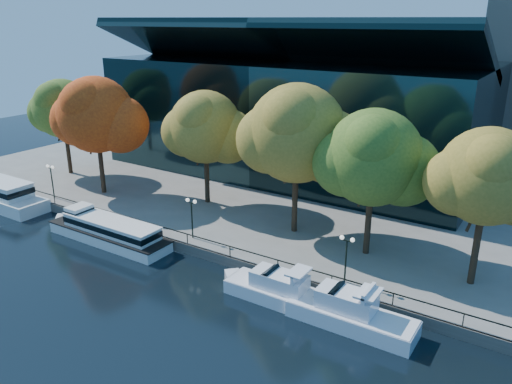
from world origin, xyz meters
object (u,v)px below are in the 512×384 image
Objects in this scene: cruiser_near at (280,290)px; tree_5 at (489,179)px; tree_3 at (298,136)px; tree_4 at (375,160)px; cruiser_far at (346,311)px; lamp_2 at (347,249)px; lamp_1 at (192,209)px; tour_boat at (106,229)px; tree_1 at (97,117)px; tree_2 at (206,129)px; tree_0 at (63,110)px; lamp_0 at (51,174)px.

tree_5 is (12.62, 9.33, 8.92)m from cruiser_near.
tree_4 is (7.93, -0.85, -0.97)m from tree_3.
lamp_2 reaches higher than cruiser_far.
lamp_1 is 1.00× the size of lamp_2.
tree_5 is 3.18× the size of lamp_1.
lamp_1 is (8.32, 3.59, 2.72)m from tour_boat.
tree_3 is (-10.13, 10.94, 9.73)m from cruiser_far.
tree_4 is at bearing 2.50° from tree_1.
tree_4 reaches higher than cruiser_near.
tour_boat is at bearing -40.64° from tree_1.
cruiser_near is 0.85× the size of tree_2.
tour_boat is at bearing -156.67° from lamp_1.
tree_1 is at bearing -178.88° from tree_5.
tree_1 is 25.58m from tree_3.
tree_0 is at bearing 178.68° from tree_3.
cruiser_near is at bearing -133.49° from lamp_2.
tree_5 reaches higher than lamp_2.
cruiser_far is 0.75× the size of tree_1.
tree_4 is 3.29× the size of lamp_0.
tree_5 reaches higher than lamp_0.
cruiser_near reaches higher than tour_boat.
tree_5 is (33.12, 8.93, 8.65)m from tour_boat.
tour_boat is at bearing -29.58° from tree_0.
lamp_2 is (20.82, -8.73, -5.72)m from tree_2.
lamp_1 and lamp_2 have the same top height.
tree_3 is 30.70m from lamp_0.
lamp_1 is at bearing -60.89° from tree_2.
tree_1 is at bearing 172.38° from lamp_2.
tree_3 is 12.36m from lamp_1.
tree_0 is at bearing 170.16° from lamp_2.
tree_4 is (20.50, -2.76, 0.16)m from tree_2.
tree_1 is 8.68m from lamp_0.
tree_2 is 1.01× the size of tree_5.
tree_0 is 0.97× the size of tree_4.
lamp_0 is (-46.23, -5.34, -5.93)m from tree_5.
tree_5 is at bearing -3.92° from tree_4.
tree_1 is 42.57m from tree_5.
tree_1 is at bearing 165.75° from lamp_1.
cruiser_near is 13.78m from tree_4.
tree_2 is (12.90, 4.22, -0.73)m from tree_1.
cruiser_far is 39.59m from lamp_0.
tree_4 reaches higher than lamp_0.
tree_5 is at bearing 15.09° from tour_boat.
tour_boat is 35.38m from tree_5.
cruiser_near is 32.52m from tree_1.
tree_0 is 29.70m from lamp_1.
tour_boat is 1.43× the size of cruiser_near.
cruiser_far is at bearing -5.99° from lamp_0.
tree_4 is 17.74m from lamp_1.
tree_3 is 3.66× the size of lamp_0.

